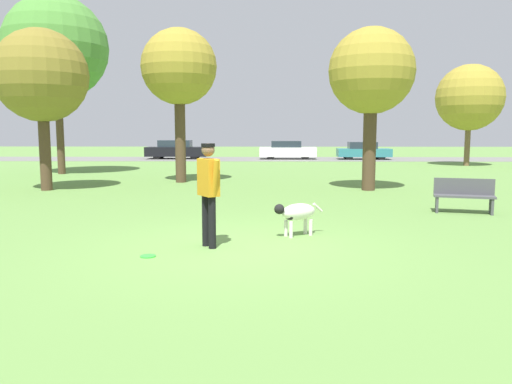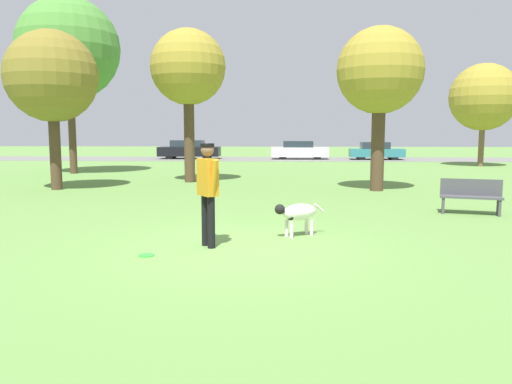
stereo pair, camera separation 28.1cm
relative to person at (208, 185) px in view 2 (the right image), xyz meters
The scene contains 14 objects.
ground_plane 1.17m from the person, ahead, with size 120.00×120.00×0.00m, color #608C42.
far_road_strip 28.23m from the person, 89.03° to the left, with size 120.00×6.00×0.01m.
person is the anchor object (origin of this frame).
dog 1.93m from the person, 31.28° to the left, with size 1.00×0.69×0.65m.
frisbee 1.55m from the person, 142.16° to the right, with size 0.24×0.24×0.02m.
tree_near_right 10.07m from the person, 62.45° to the left, with size 2.85×2.85×5.42m.
tree_near_left 10.91m from the person, 127.98° to the left, with size 3.07×3.07×5.37m.
tree_far_right 24.93m from the person, 58.91° to the left, with size 3.83×3.83×5.88m.
tree_far_left 17.94m from the person, 120.22° to the left, with size 4.71×4.71×8.19m.
tree_mid_center 11.88m from the person, 102.09° to the left, with size 2.92×2.92×5.93m.
parked_car_black 28.88m from the person, 101.24° to the left, with size 4.50×1.82×1.38m.
parked_car_white 28.27m from the person, 84.89° to the left, with size 4.13×1.69×1.33m.
parked_car_teal 29.08m from the person, 73.99° to the left, with size 3.87×1.86×1.26m.
park_bench 6.98m from the person, 33.08° to the left, with size 1.46×0.77×0.84m.
Camera 2 is at (0.79, -8.32, 1.97)m, focal length 35.00 mm.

